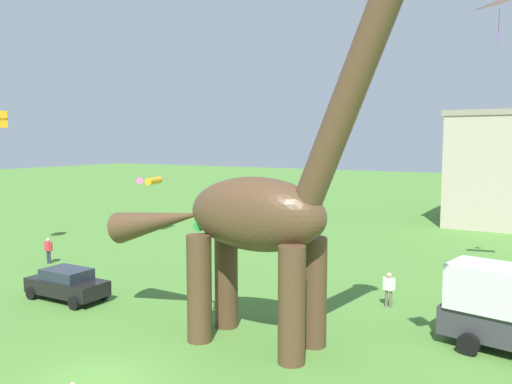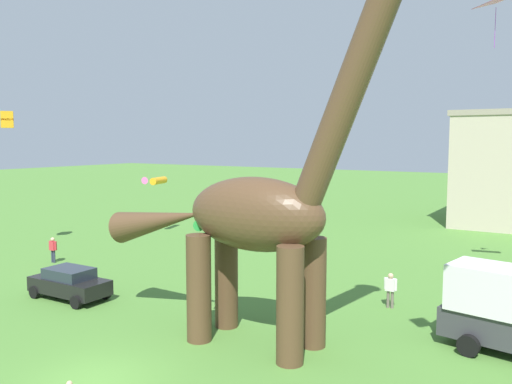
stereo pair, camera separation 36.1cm
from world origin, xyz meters
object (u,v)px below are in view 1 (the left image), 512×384
at_px(kite_trailing, 151,181).
at_px(kite_high_left, 214,224).
at_px(person_far_spectator, 389,286).
at_px(kite_apex, 1,119).
at_px(dinosaur_sculpture, 254,214).
at_px(kite_mid_center, 500,3).
at_px(person_strolling_adult, 48,248).
at_px(parked_sedan_left, 67,284).

distance_m(kite_trailing, kite_high_left, 23.57).
distance_m(person_far_spectator, kite_apex, 27.99).
bearing_deg(dinosaur_sculpture, kite_trailing, 173.19).
height_order(person_far_spectator, kite_mid_center, kite_mid_center).
distance_m(kite_trailing, kite_mid_center, 34.15).
height_order(person_strolling_adult, kite_trailing, kite_trailing).
height_order(parked_sedan_left, person_far_spectator, person_far_spectator).
height_order(person_far_spectator, kite_trailing, kite_trailing).
bearing_deg(dinosaur_sculpture, kite_mid_center, 17.19).
height_order(dinosaur_sculpture, person_strolling_adult, dinosaur_sculpture).
relative_size(kite_trailing, kite_apex, 1.91).
relative_size(kite_trailing, kite_high_left, 1.27).
height_order(kite_mid_center, kite_apex, kite_mid_center).
bearing_deg(person_strolling_adult, parked_sedan_left, -41.40).
bearing_deg(kite_trailing, person_strolling_adult, -82.00).
distance_m(dinosaur_sculpture, kite_high_left, 2.13).
bearing_deg(kite_high_left, kite_apex, 166.96).
bearing_deg(kite_high_left, kite_trailing, 138.46).
xyz_separation_m(person_strolling_adult, person_far_spectator, (21.25, 2.51, 0.01)).
xyz_separation_m(parked_sedan_left, kite_apex, (-12.73, 5.25, 8.47)).
distance_m(person_strolling_adult, kite_apex, 9.94).
relative_size(person_strolling_adult, kite_high_left, 0.95).
xyz_separation_m(person_far_spectator, kite_high_left, (-5.21, -6.74, 3.48)).
distance_m(dinosaur_sculpture, parked_sedan_left, 11.59).
bearing_deg(parked_sedan_left, dinosaur_sculpture, -0.89).
bearing_deg(kite_trailing, person_far_spectator, -21.27).
relative_size(kite_apex, kite_high_left, 0.66).
xyz_separation_m(dinosaur_sculpture, kite_mid_center, (8.47, -2.25, 6.18)).
xyz_separation_m(parked_sedan_left, kite_trailing, (-8.89, 15.91, 3.68)).
height_order(person_strolling_adult, kite_high_left, kite_high_left).
distance_m(kite_mid_center, kite_high_left, 12.73).
bearing_deg(person_far_spectator, dinosaur_sculpture, 83.46).
relative_size(dinosaur_sculpture, parked_sedan_left, 3.30).
relative_size(kite_trailing, kite_mid_center, 1.77).
bearing_deg(kite_apex, kite_trailing, 70.19).
bearing_deg(kite_trailing, parked_sedan_left, -60.79).
relative_size(person_far_spectator, kite_apex, 1.46).
distance_m(person_strolling_adult, kite_mid_center, 29.24).
xyz_separation_m(kite_trailing, kite_mid_center, (28.15, -18.12, 6.75)).
bearing_deg(kite_apex, person_strolling_adult, -7.78).
bearing_deg(kite_mid_center, person_strolling_adult, 165.80).
height_order(parked_sedan_left, kite_trailing, kite_trailing).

